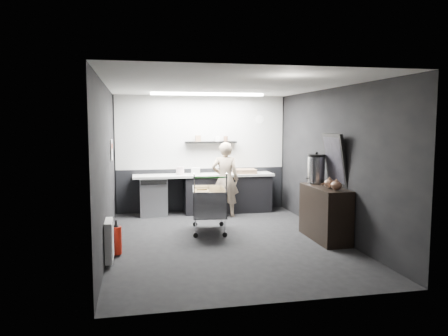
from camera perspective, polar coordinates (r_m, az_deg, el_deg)
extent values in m
plane|color=black|center=(7.81, 0.20, -9.44)|extent=(5.50, 5.50, 0.00)
plane|color=silver|center=(7.56, 0.21, 10.70)|extent=(5.50, 5.50, 0.00)
plane|color=black|center=(10.27, -2.94, 1.90)|extent=(5.50, 0.00, 5.50)
plane|color=black|center=(4.93, 6.77, -2.54)|extent=(5.50, 0.00, 5.50)
plane|color=black|center=(7.42, -15.08, 0.15)|extent=(0.00, 5.50, 5.50)
plane|color=black|center=(8.21, 14.00, 0.72)|extent=(0.00, 5.50, 5.50)
cube|color=#B9BAB5|center=(10.22, -2.94, 4.69)|extent=(3.95, 0.02, 1.70)
cube|color=black|center=(10.34, -2.90, -2.81)|extent=(3.95, 0.02, 1.00)
cube|color=black|center=(10.16, -1.72, 3.39)|extent=(1.20, 0.22, 0.04)
cylinder|color=white|center=(10.51, 4.67, 6.35)|extent=(0.20, 0.03, 0.20)
cube|color=white|center=(8.70, -14.48, 2.31)|extent=(0.02, 0.30, 0.40)
cube|color=red|center=(8.70, -14.46, 2.77)|extent=(0.02, 0.22, 0.10)
cube|color=white|center=(6.71, -14.79, -9.13)|extent=(0.10, 0.50, 0.60)
cube|color=white|center=(9.37, -2.14, 9.59)|extent=(2.40, 0.20, 0.04)
cube|color=black|center=(10.15, 0.45, -3.40)|extent=(2.00, 0.56, 0.85)
cube|color=silver|center=(9.99, -2.64, -0.95)|extent=(3.20, 0.60, 0.05)
cube|color=#9EA0A5|center=(9.94, -9.20, -3.67)|extent=(0.60, 0.58, 0.85)
cube|color=black|center=(9.59, -9.16, -1.88)|extent=(0.56, 0.02, 0.10)
imported|color=beige|center=(9.63, 0.15, -1.50)|extent=(0.68, 0.53, 1.65)
cube|color=silver|center=(8.36, -1.94, -6.01)|extent=(0.72, 1.01, 0.02)
cube|color=silver|center=(8.27, -3.97, -4.46)|extent=(0.14, 0.94, 0.50)
cube|color=silver|center=(8.36, 0.05, -4.32)|extent=(0.14, 0.94, 0.50)
cube|color=silver|center=(7.86, -1.38, -4.98)|extent=(0.61, 0.10, 0.50)
cube|color=silver|center=(8.76, -2.46, -3.86)|extent=(0.61, 0.10, 0.50)
cylinder|color=silver|center=(7.93, -3.32, -7.80)|extent=(0.02, 0.02, 0.33)
cylinder|color=silver|center=(8.02, 0.47, -7.64)|extent=(0.02, 0.02, 0.33)
cylinder|color=silver|center=(8.77, -4.14, -6.48)|extent=(0.02, 0.02, 0.33)
cylinder|color=silver|center=(8.85, -0.71, -6.35)|extent=(0.02, 0.02, 0.33)
cylinder|color=#227E26|center=(7.72, -1.31, -1.22)|extent=(0.61, 0.11, 0.03)
cube|color=olive|center=(8.40, -2.97, -4.40)|extent=(0.31, 0.36, 0.42)
cube|color=olive|center=(8.21, -0.72, -4.78)|extent=(0.28, 0.34, 0.38)
cylinder|color=black|center=(7.97, -3.31, -8.81)|extent=(0.09, 0.04, 0.09)
cylinder|color=black|center=(8.80, -4.13, -7.40)|extent=(0.09, 0.04, 0.09)
cylinder|color=black|center=(8.06, 0.47, -8.63)|extent=(0.09, 0.04, 0.09)
cylinder|color=black|center=(8.88, -0.71, -7.26)|extent=(0.09, 0.04, 0.09)
cube|color=black|center=(7.98, 13.04, -5.78)|extent=(0.47, 1.26, 0.94)
cylinder|color=silver|center=(8.25, 11.94, -0.22)|extent=(0.31, 0.31, 0.48)
cylinder|color=black|center=(8.23, 11.98, 1.60)|extent=(0.31, 0.31, 0.04)
sphere|color=black|center=(8.22, 11.99, 1.89)|extent=(0.05, 0.05, 0.05)
ellipsoid|color=brown|center=(7.75, 13.62, -1.98)|extent=(0.19, 0.19, 0.15)
ellipsoid|color=brown|center=(7.52, 14.47, -2.24)|extent=(0.19, 0.19, 0.15)
cube|color=black|center=(7.98, 14.32, 1.04)|extent=(0.21, 0.73, 0.94)
cube|color=black|center=(7.97, 14.16, 1.03)|extent=(0.15, 0.63, 0.81)
cylinder|color=#B81A0C|center=(7.10, -13.87, -9.16)|extent=(0.16, 0.16, 0.43)
cone|color=black|center=(7.04, -13.92, -7.23)|extent=(0.11, 0.11, 0.07)
cylinder|color=black|center=(7.03, -13.93, -6.89)|extent=(0.03, 0.03, 0.07)
cube|color=#946F4F|center=(10.12, 2.69, -0.43)|extent=(0.52, 0.40, 0.10)
cylinder|color=beige|center=(9.90, -5.75, -0.37)|extent=(0.18, 0.18, 0.18)
cube|color=white|center=(9.90, -3.73, -0.42)|extent=(0.21, 0.18, 0.16)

